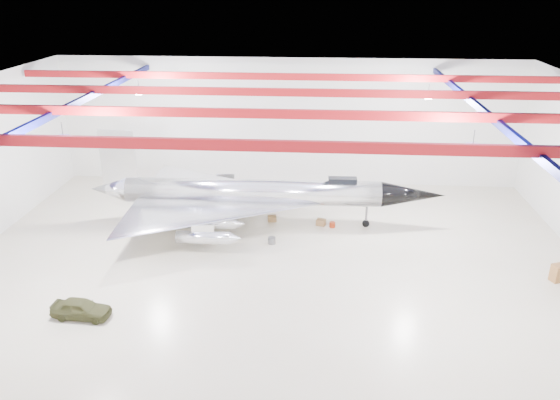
{
  "coord_description": "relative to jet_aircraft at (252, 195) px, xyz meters",
  "views": [
    {
      "loc": [
        2.77,
        -31.48,
        17.03
      ],
      "look_at": [
        0.24,
        2.0,
        3.43
      ],
      "focal_mm": 35.0,
      "sensor_mm": 36.0,
      "label": 1
    }
  ],
  "objects": [
    {
      "name": "parts_bin",
      "position": [
        5.1,
        0.23,
        -2.1
      ],
      "size": [
        0.78,
        0.7,
        0.46
      ],
      "primitive_type": "cube",
      "rotation": [
        0.0,
        0.0,
        -0.31
      ],
      "color": "olive",
      "rests_on": "floor"
    },
    {
      "name": "tool_chest",
      "position": [
        5.94,
        -0.07,
        -2.13
      ],
      "size": [
        0.55,
        0.55,
        0.39
      ],
      "primitive_type": "cylinder",
      "rotation": [
        0.0,
        0.0,
        -0.31
      ],
      "color": "#952B0E",
      "rests_on": "floor"
    },
    {
      "name": "oil_barrel",
      "position": [
        1.4,
        0.67,
        -2.12
      ],
      "size": [
        0.71,
        0.62,
        0.43
      ],
      "primitive_type": "cube",
      "rotation": [
        0.0,
        0.0,
        0.21
      ],
      "color": "olive",
      "rests_on": "floor"
    },
    {
      "name": "crate_small",
      "position": [
        -6.1,
        2.01,
        -2.18
      ],
      "size": [
        0.48,
        0.42,
        0.3
      ],
      "primitive_type": "cube",
      "rotation": [
        0.0,
        0.0,
        0.22
      ],
      "color": "#59595B",
      "rests_on": "floor"
    },
    {
      "name": "crate_ply",
      "position": [
        -4.45,
        -0.14,
        -2.16
      ],
      "size": [
        0.53,
        0.44,
        0.35
      ],
      "primitive_type": "cube",
      "rotation": [
        0.0,
        0.0,
        0.09
      ],
      "color": "olive",
      "rests_on": "floor"
    },
    {
      "name": "floor",
      "position": [
        2.07,
        -5.46,
        -2.33
      ],
      "size": [
        40.0,
        40.0,
        0.0
      ],
      "primitive_type": "plane",
      "color": "beige",
      "rests_on": "ground"
    },
    {
      "name": "jet_aircraft",
      "position": [
        0.0,
        0.0,
        0.0
      ],
      "size": [
        26.06,
        15.2,
        7.11
      ],
      "rotation": [
        0.0,
        0.0,
        0.02
      ],
      "color": "silver",
      "rests_on": "floor"
    },
    {
      "name": "ceiling_structure",
      "position": [
        2.07,
        -5.46,
        7.99
      ],
      "size": [
        39.5,
        29.5,
        1.08
      ],
      "color": "maroon",
      "rests_on": "ceiling"
    },
    {
      "name": "wall_back",
      "position": [
        2.07,
        9.54,
        3.17
      ],
      "size": [
        40.0,
        0.0,
        40.0
      ],
      "primitive_type": "plane",
      "rotation": [
        1.57,
        0.0,
        0.0
      ],
      "color": "silver",
      "rests_on": "floor"
    },
    {
      "name": "jeep",
      "position": [
        -7.77,
        -12.75,
        -1.78
      ],
      "size": [
        3.3,
        1.5,
        1.1
      ],
      "primitive_type": "imported",
      "rotation": [
        0.0,
        0.0,
        1.51
      ],
      "color": "#3B3C1E",
      "rests_on": "floor"
    },
    {
      "name": "engine_drum",
      "position": [
        1.72,
        -3.12,
        -2.1
      ],
      "size": [
        0.58,
        0.58,
        0.47
      ],
      "primitive_type": "cylinder",
      "rotation": [
        0.0,
        0.0,
        0.1
      ],
      "color": "#59595B",
      "rests_on": "floor"
    },
    {
      "name": "toolbox_red",
      "position": [
        -1.27,
        3.42,
        -2.18
      ],
      "size": [
        0.54,
        0.49,
        0.31
      ],
      "primitive_type": "cube",
      "rotation": [
        0.0,
        0.0,
        0.36
      ],
      "color": "#952B0E",
      "rests_on": "floor"
    },
    {
      "name": "ceiling",
      "position": [
        2.07,
        -5.46,
        8.67
      ],
      "size": [
        40.0,
        40.0,
        0.0
      ],
      "primitive_type": "plane",
      "rotation": [
        3.14,
        0.0,
        0.0
      ],
      "color": "#0A0F38",
      "rests_on": "wall_back"
    }
  ]
}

